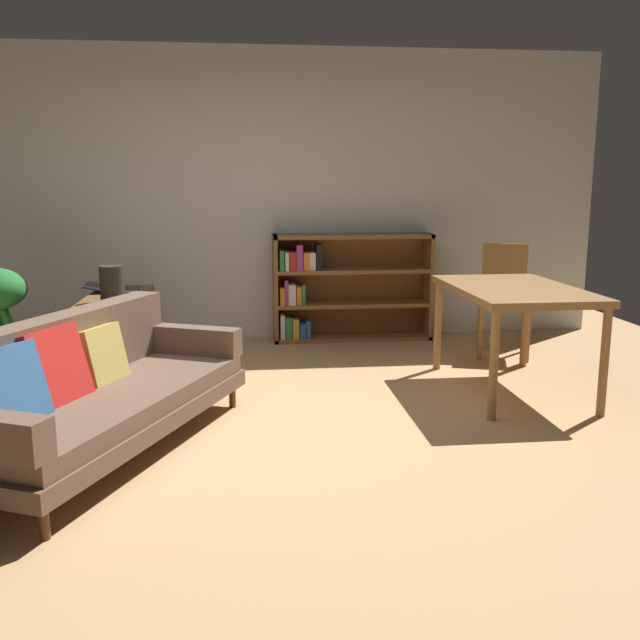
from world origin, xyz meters
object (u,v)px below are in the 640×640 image
object	(u,v)px
open_laptop	(115,289)
bookshelf	(340,287)
dining_table	(514,297)
dining_chair_near	(504,293)
desk_speaker	(112,284)
fabric_couch	(88,388)
media_console	(117,334)

from	to	relation	value
open_laptop	bookshelf	size ratio (longest dim) A/B	0.29
dining_table	dining_chair_near	size ratio (longest dim) A/B	1.42
open_laptop	dining_table	bearing A→B (deg)	-21.07
open_laptop	dining_chair_near	size ratio (longest dim) A/B	0.45
desk_speaker	fabric_couch	bearing A→B (deg)	-85.82
open_laptop	dining_chair_near	world-z (taller)	dining_chair_near
dining_chair_near	bookshelf	world-z (taller)	bookshelf
open_laptop	desk_speaker	size ratio (longest dim) A/B	1.60
fabric_couch	dining_table	bearing A→B (deg)	17.49
fabric_couch	dining_table	world-z (taller)	dining_table
fabric_couch	desk_speaker	distance (m)	1.52
fabric_couch	dining_table	xyz separation A→B (m)	(2.76, 0.87, 0.32)
fabric_couch	media_console	bearing A→B (deg)	94.57
open_laptop	dining_chair_near	xyz separation A→B (m)	(3.28, -0.07, -0.08)
fabric_couch	dining_chair_near	xyz separation A→B (m)	(3.10, 1.93, 0.17)
dining_chair_near	bookshelf	size ratio (longest dim) A/B	0.64
desk_speaker	dining_chair_near	bearing A→B (deg)	8.08
bookshelf	dining_table	bearing A→B (deg)	-62.17
media_console	dining_table	xyz separation A→B (m)	(2.90, -0.87, 0.38)
fabric_couch	bookshelf	bearing A→B (deg)	56.64
media_console	bookshelf	distance (m)	2.16
open_laptop	dining_chair_near	distance (m)	3.28
fabric_couch	media_console	xyz separation A→B (m)	(-0.14, 1.74, -0.06)
dining_chair_near	media_console	bearing A→B (deg)	-176.65
open_laptop	bookshelf	world-z (taller)	bookshelf
dining_table	bookshelf	world-z (taller)	bookshelf
dining_table	desk_speaker	bearing A→B (deg)	168.07
desk_speaker	dining_table	distance (m)	2.93
desk_speaker	bookshelf	world-z (taller)	bookshelf
media_console	desk_speaker	bearing A→B (deg)	-83.32
fabric_couch	open_laptop	bearing A→B (deg)	95.13
fabric_couch	media_console	distance (m)	1.75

